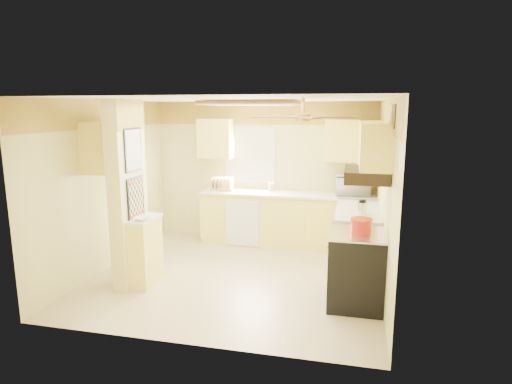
% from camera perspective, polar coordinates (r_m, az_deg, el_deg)
% --- Properties ---
extents(floor, '(4.00, 4.00, 0.00)m').
position_cam_1_polar(floor, '(6.33, -2.61, -11.04)').
color(floor, beige).
rests_on(floor, ground).
extents(ceiling, '(4.00, 4.00, 0.00)m').
position_cam_1_polar(ceiling, '(5.86, -2.82, 12.23)').
color(ceiling, white).
rests_on(ceiling, wall_back).
extents(wall_back, '(4.00, 0.00, 4.00)m').
position_cam_1_polar(wall_back, '(7.79, 1.04, 2.72)').
color(wall_back, '#E0D389').
rests_on(wall_back, floor).
extents(wall_front, '(4.00, 0.00, 4.00)m').
position_cam_1_polar(wall_front, '(4.22, -9.66, -4.61)').
color(wall_front, '#E0D389').
rests_on(wall_front, floor).
extents(wall_left, '(0.00, 3.80, 3.80)m').
position_cam_1_polar(wall_left, '(6.78, -19.22, 0.85)').
color(wall_left, '#E0D389').
rests_on(wall_left, floor).
extents(wall_right, '(0.00, 3.80, 3.80)m').
position_cam_1_polar(wall_right, '(5.77, 16.79, -0.70)').
color(wall_right, '#E0D389').
rests_on(wall_right, floor).
extents(wallpaper_border, '(4.00, 0.02, 0.40)m').
position_cam_1_polar(wallpaper_border, '(7.69, 1.04, 10.46)').
color(wallpaper_border, yellow).
rests_on(wallpaper_border, wall_back).
extents(partition_column, '(0.20, 0.70, 2.50)m').
position_cam_1_polar(partition_column, '(5.99, -16.71, -0.29)').
color(partition_column, '#E0D389').
rests_on(partition_column, floor).
extents(partition_ledge, '(0.25, 0.55, 0.90)m').
position_cam_1_polar(partition_ledge, '(6.08, -14.47, -7.79)').
color(partition_ledge, '#FFE86B').
rests_on(partition_ledge, floor).
extents(ledge_top, '(0.28, 0.58, 0.04)m').
position_cam_1_polar(ledge_top, '(5.95, -14.69, -3.50)').
color(ledge_top, white).
rests_on(ledge_top, partition_ledge).
extents(lower_cabinets_back, '(3.00, 0.60, 0.90)m').
position_cam_1_polar(lower_cabinets_back, '(7.57, 4.26, -3.73)').
color(lower_cabinets_back, '#FFE86B').
rests_on(lower_cabinets_back, floor).
extents(lower_cabinets_right, '(0.60, 1.40, 0.90)m').
position_cam_1_polar(lower_cabinets_right, '(6.54, 13.43, -6.42)').
color(lower_cabinets_right, '#FFE86B').
rests_on(lower_cabinets_right, floor).
extents(countertop_back, '(3.04, 0.64, 0.04)m').
position_cam_1_polar(countertop_back, '(7.46, 4.30, -0.26)').
color(countertop_back, white).
rests_on(countertop_back, lower_cabinets_back).
extents(countertop_right, '(0.64, 1.44, 0.04)m').
position_cam_1_polar(countertop_right, '(6.41, 13.53, -2.40)').
color(countertop_right, white).
rests_on(countertop_right, lower_cabinets_right).
extents(dishwasher_panel, '(0.58, 0.02, 0.80)m').
position_cam_1_polar(dishwasher_panel, '(7.43, -1.85, -4.16)').
color(dishwasher_panel, white).
rests_on(dishwasher_panel, lower_cabinets_back).
extents(window, '(0.92, 0.02, 1.02)m').
position_cam_1_polar(window, '(7.80, -0.78, 4.94)').
color(window, white).
rests_on(window, wall_back).
extents(upper_cab_back_left, '(0.60, 0.35, 0.70)m').
position_cam_1_polar(upper_cab_back_left, '(7.78, -5.40, 7.10)').
color(upper_cab_back_left, '#FFE86B').
rests_on(upper_cab_back_left, wall_back).
extents(upper_cab_back_right, '(0.90, 0.35, 0.70)m').
position_cam_1_polar(upper_cab_back_right, '(7.39, 12.70, 6.68)').
color(upper_cab_back_right, '#FFE86B').
rests_on(upper_cab_back_right, wall_back).
extents(upper_cab_right, '(0.35, 1.00, 0.70)m').
position_cam_1_polar(upper_cab_right, '(6.92, 14.96, 6.30)').
color(upper_cab_right, '#FFE86B').
rests_on(upper_cab_right, wall_right).
extents(upper_cab_left_wall, '(0.35, 0.75, 0.70)m').
position_cam_1_polar(upper_cab_left_wall, '(6.40, -19.41, 5.69)').
color(upper_cab_left_wall, '#FFE86B').
rests_on(upper_cab_left_wall, wall_left).
extents(upper_cab_over_stove, '(0.35, 0.76, 0.52)m').
position_cam_1_polar(upper_cab_over_stove, '(5.12, 15.65, 5.85)').
color(upper_cab_over_stove, '#FFE86B').
rests_on(upper_cab_over_stove, wall_right).
extents(stove, '(0.68, 0.77, 0.92)m').
position_cam_1_polar(stove, '(5.44, 13.18, -9.87)').
color(stove, black).
rests_on(stove, floor).
extents(range_hood, '(0.50, 0.76, 0.14)m').
position_cam_1_polar(range_hood, '(5.15, 14.52, 2.24)').
color(range_hood, black).
rests_on(range_hood, upper_cab_over_stove).
extents(poster_menu, '(0.02, 0.42, 0.57)m').
position_cam_1_polar(poster_menu, '(5.85, -16.08, 5.44)').
color(poster_menu, black).
rests_on(poster_menu, partition_column).
extents(poster_nashville, '(0.02, 0.42, 0.57)m').
position_cam_1_polar(poster_nashville, '(5.94, -15.74, -0.81)').
color(poster_nashville, black).
rests_on(poster_nashville, partition_column).
extents(ceiling_light_panel, '(1.35, 0.95, 0.06)m').
position_cam_1_polar(ceiling_light_panel, '(6.32, -0.68, 11.75)').
color(ceiling_light_panel, brown).
rests_on(ceiling_light_panel, ceiling).
extents(ceiling_fan, '(1.15, 1.15, 0.26)m').
position_cam_1_polar(ceiling_fan, '(4.98, 6.28, 9.93)').
color(ceiling_fan, gold).
rests_on(ceiling_fan, ceiling).
extents(vent_grate, '(0.02, 0.40, 0.25)m').
position_cam_1_polar(vent_grate, '(4.76, 17.95, 9.59)').
color(vent_grate, black).
rests_on(vent_grate, wall_right).
extents(microwave, '(0.58, 0.40, 0.32)m').
position_cam_1_polar(microwave, '(7.40, 12.82, 0.80)').
color(microwave, white).
rests_on(microwave, countertop_back).
extents(bowl, '(0.24, 0.24, 0.05)m').
position_cam_1_polar(bowl, '(5.80, -14.99, -3.45)').
color(bowl, white).
rests_on(bowl, ledge_top).
extents(dutch_oven, '(0.26, 0.26, 0.18)m').
position_cam_1_polar(dutch_oven, '(5.27, 13.85, -4.40)').
color(dutch_oven, '#B62413').
rests_on(dutch_oven, stove).
extents(kettle, '(0.14, 0.14, 0.22)m').
position_cam_1_polar(kettle, '(6.01, 13.98, -2.13)').
color(kettle, silver).
rests_on(kettle, countertop_right).
extents(dish_rack, '(0.42, 0.33, 0.23)m').
position_cam_1_polar(dish_rack, '(7.71, -4.54, 0.88)').
color(dish_rack, tan).
rests_on(dish_rack, countertop_back).
extents(utensil_crock, '(0.11, 0.11, 0.22)m').
position_cam_1_polar(utensil_crock, '(7.63, 2.08, 0.72)').
color(utensil_crock, white).
rests_on(utensil_crock, countertop_back).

